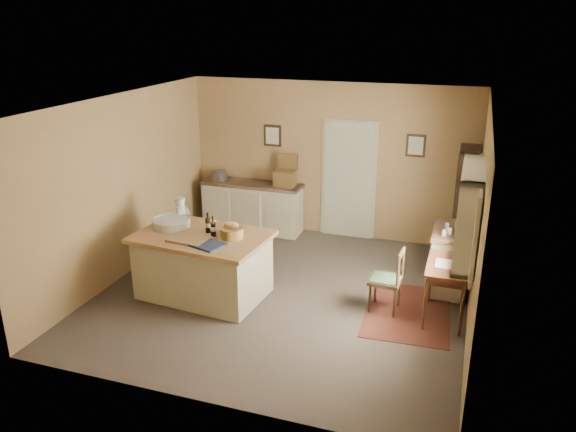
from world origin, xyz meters
name	(u,v)px	position (x,y,z in m)	size (l,w,h in m)	color
ground	(283,294)	(0.00, 0.00, 0.00)	(5.00, 5.00, 0.00)	#4B423A
wall_back	(330,160)	(0.00, 2.50, 1.35)	(5.00, 0.10, 2.70)	#99794E
wall_front	(198,284)	(0.00, -2.50, 1.35)	(5.00, 0.10, 2.70)	#99794E
wall_left	(123,187)	(-2.50, 0.00, 1.35)	(0.10, 5.00, 2.70)	#99794E
wall_right	(478,225)	(2.50, 0.00, 1.35)	(0.10, 5.00, 2.70)	#99794E
ceiling	(283,102)	(0.00, 0.00, 2.70)	(5.00, 5.00, 0.00)	silver
door	(348,179)	(0.35, 2.47, 1.05)	(0.97, 0.06, 2.11)	#B7BA9D
framed_prints	(341,141)	(0.20, 2.48, 1.72)	(2.82, 0.02, 0.38)	black
window	(473,214)	(2.42, -0.20, 1.55)	(0.25, 1.99, 1.12)	#BEBC96
work_island	(203,263)	(-1.06, -0.37, 0.48)	(1.89, 1.32, 1.20)	#BEBC96
sideboard	(253,205)	(-1.34, 2.20, 0.48)	(1.83, 0.52, 1.18)	#BEBC96
rug	(408,312)	(1.75, 0.03, 0.00)	(1.10, 1.60, 0.01)	#482518
writing_desk	(447,272)	(2.20, 0.03, 0.67)	(0.52, 0.85, 0.82)	#351C11
desk_chair	(386,281)	(1.43, 0.00, 0.43)	(0.40, 0.40, 0.86)	#302015
right_cabinet	(450,259)	(2.20, 0.94, 0.46)	(0.53, 0.95, 0.99)	#BEBC96
shelving_unit	(467,207)	(2.35, 2.00, 0.91)	(0.31, 0.82, 1.83)	#302015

